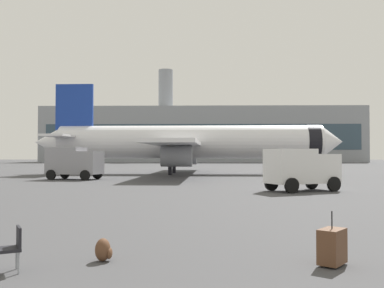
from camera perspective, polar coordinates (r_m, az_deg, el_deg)
name	(u,v)px	position (r m, az deg, el deg)	size (l,w,h in m)	color
airplane_at_gate	(187,142)	(51.05, -0.60, 0.21)	(35.69, 32.13, 10.50)	white
service_truck	(74,162)	(41.42, -14.95, -2.21)	(5.19, 3.48, 2.90)	gray
cargo_van	(301,168)	(28.01, 13.88, -2.96)	(4.83, 3.76, 2.60)	white
safety_cone_near	(284,175)	(42.61, 11.71, -3.87)	(0.44, 0.44, 0.75)	#F2590C
safety_cone_mid	(286,170)	(55.90, 12.02, -3.32)	(0.44, 0.44, 0.65)	#F2590C
safety_cone_far	(302,178)	(37.03, 13.96, -4.24)	(0.44, 0.44, 0.74)	#F2590C
safety_cone_outer	(279,171)	(52.11, 11.16, -3.42)	(0.44, 0.44, 0.74)	#F2590C
rolling_suitcase	(332,246)	(9.59, 17.58, -12.43)	(0.71, 0.75, 1.10)	brown
traveller_backpack	(104,250)	(9.74, -11.31, -13.24)	(0.36, 0.40, 0.48)	brown
gate_chair	(11,246)	(9.31, -22.23, -12.07)	(0.65, 0.65, 0.86)	black
terminal_building	(202,135)	(134.95, 1.30, 1.16)	(94.27, 18.69, 28.22)	gray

